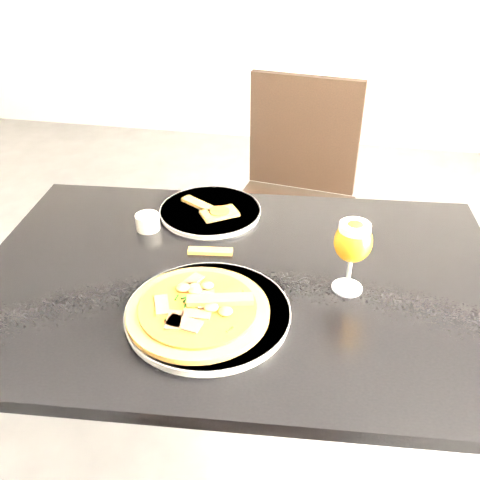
% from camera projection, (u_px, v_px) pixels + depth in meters
% --- Properties ---
extents(dining_table, '(1.27, 0.90, 0.75)m').
position_uv_depth(dining_table, '(239.00, 306.00, 1.26)').
color(dining_table, black).
rests_on(dining_table, ground).
extents(chair_far, '(0.49, 0.49, 0.94)m').
position_uv_depth(chair_far, '(293.00, 198.00, 2.01)').
color(chair_far, black).
rests_on(chair_far, ground).
extents(plate_main, '(0.35, 0.35, 0.02)m').
position_uv_depth(plate_main, '(208.00, 313.00, 1.08)').
color(plate_main, silver).
rests_on(plate_main, dining_table).
extents(pizza, '(0.29, 0.29, 0.03)m').
position_uv_depth(pizza, '(199.00, 309.00, 1.07)').
color(pizza, '#A25D27').
rests_on(pizza, plate_main).
extents(plate_second, '(0.27, 0.27, 0.01)m').
position_uv_depth(plate_second, '(210.00, 211.00, 1.44)').
color(plate_second, silver).
rests_on(plate_second, dining_table).
extents(crust_scraps, '(0.18, 0.13, 0.01)m').
position_uv_depth(crust_scraps, '(213.00, 210.00, 1.42)').
color(crust_scraps, '#A25D27').
rests_on(crust_scraps, plate_second).
extents(loose_crust, '(0.11, 0.04, 0.01)m').
position_uv_depth(loose_crust, '(210.00, 251.00, 1.28)').
color(loose_crust, '#A25D27').
rests_on(loose_crust, dining_table).
extents(sauce_cup, '(0.06, 0.06, 0.04)m').
position_uv_depth(sauce_cup, '(148.00, 221.00, 1.37)').
color(sauce_cup, beige).
rests_on(sauce_cup, dining_table).
extents(beer_glass, '(0.08, 0.08, 0.17)m').
position_uv_depth(beer_glass, '(353.00, 242.00, 1.10)').
color(beer_glass, silver).
rests_on(beer_glass, dining_table).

